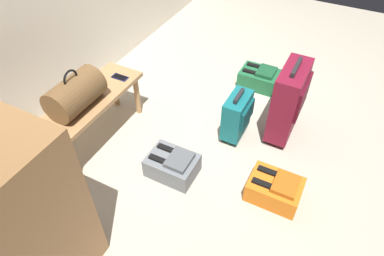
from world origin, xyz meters
The scene contains 10 objects.
ground_plane centered at (0.00, 0.00, 0.00)m, with size 6.60×6.60×0.00m, color #B2A893.
bench centered at (-0.50, 0.97, 0.37)m, with size 1.00×0.36×0.44m.
duffel_bag_brown centered at (-0.62, 0.97, 0.57)m, with size 0.44×0.26×0.34m.
cell_phone centered at (-0.16, 0.92, 0.44)m, with size 0.07×0.14×0.01m.
suitcase_upright_burgundy centered at (0.29, -0.45, 0.37)m, with size 0.46×0.22×0.71m.
suitcase_small_teal centered at (0.06, -0.09, 0.24)m, with size 0.32×0.19×0.46m.
backpack_orange centered at (-0.41, -0.59, 0.09)m, with size 0.28×0.38×0.21m.
backpack_grey centered at (-0.56, 0.19, 0.09)m, with size 0.28×0.38×0.21m.
backpack_green centered at (0.87, -0.03, 0.09)m, with size 0.28×0.38×0.21m.
side_cabinet centered at (-1.58, 0.48, 0.55)m, with size 0.56×0.44×1.10m.
Camera 1 is at (-2.00, -0.72, 2.13)m, focal length 31.44 mm.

